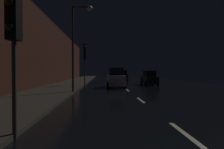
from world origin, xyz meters
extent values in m
cube|color=black|center=(0.00, 24.50, -0.01)|extent=(26.27, 84.00, 0.02)
cube|color=#38332B|center=(-6.94, 24.50, 0.07)|extent=(4.40, 84.00, 0.15)
cube|color=#472319|center=(-9.54, 21.00, 4.25)|extent=(0.80, 63.00, 8.51)
cube|color=beige|center=(0.00, 3.00, 0.01)|extent=(0.16, 2.20, 0.01)
cube|color=beige|center=(0.00, 9.33, 0.01)|extent=(0.16, 2.20, 0.01)
cube|color=beige|center=(0.00, 15.57, 0.01)|extent=(0.16, 2.20, 0.01)
cube|color=beige|center=(0.00, 22.72, 0.01)|extent=(0.16, 2.20, 0.01)
cube|color=beige|center=(0.00, 25.15, 0.01)|extent=(0.16, 2.20, 0.01)
cylinder|color=#38383A|center=(-4.64, 21.17, 1.66)|extent=(0.12, 0.12, 3.33)
cube|color=black|center=(-4.64, 21.17, 4.28)|extent=(0.37, 0.40, 1.90)
sphere|color=red|center=(-4.60, 21.00, 4.91)|extent=(0.22, 0.22, 0.22)
sphere|color=black|center=(-4.60, 21.00, 4.28)|extent=(0.22, 0.22, 0.22)
sphere|color=black|center=(-4.60, 21.00, 3.64)|extent=(0.22, 0.22, 0.22)
cylinder|color=#38383A|center=(-4.74, 2.77, 1.32)|extent=(0.12, 0.12, 2.64)
cube|color=black|center=(-4.74, 2.77, 3.59)|extent=(0.33, 0.36, 1.90)
sphere|color=black|center=(-4.75, 2.60, 3.59)|extent=(0.22, 0.22, 0.22)
sphere|color=black|center=(-4.75, 2.60, 2.95)|extent=(0.22, 0.22, 0.22)
cylinder|color=#2D2D30|center=(-4.84, 13.23, 3.57)|extent=(0.16, 0.16, 7.15)
cylinder|color=#2D2D30|center=(-4.14, 13.23, 7.10)|extent=(1.40, 0.10, 0.10)
sphere|color=beige|center=(-3.44, 13.23, 7.00)|extent=(0.44, 0.44, 0.44)
cube|color=silver|center=(-0.86, 19.19, 0.79)|extent=(1.84, 4.30, 1.13)
cube|color=black|center=(-0.86, 19.34, 1.78)|extent=(1.57, 2.15, 0.86)
cylinder|color=black|center=(0.04, 17.68, 0.33)|extent=(0.23, 0.66, 0.66)
cylinder|color=black|center=(-1.76, 17.68, 0.33)|extent=(0.23, 0.66, 0.66)
cylinder|color=black|center=(0.04, 20.69, 0.33)|extent=(0.23, 0.66, 0.66)
cylinder|color=black|center=(-1.76, 20.69, 0.33)|extent=(0.23, 0.66, 0.66)
sphere|color=white|center=(-0.35, 17.08, 0.79)|extent=(0.18, 0.18, 0.18)
sphere|color=white|center=(-1.37, 17.08, 0.79)|extent=(0.18, 0.18, 0.18)
sphere|color=red|center=(-0.35, 21.29, 0.79)|extent=(0.18, 0.18, 0.18)
sphere|color=red|center=(-1.37, 21.29, 0.79)|extent=(0.18, 0.18, 0.18)
cube|color=black|center=(3.84, 22.47, 0.68)|extent=(1.59, 3.71, 0.97)
cube|color=black|center=(3.84, 22.34, 1.54)|extent=(1.35, 1.85, 0.74)
cylinder|color=black|center=(3.06, 23.77, 0.28)|extent=(0.19, 0.56, 0.56)
cylinder|color=black|center=(4.61, 23.77, 0.28)|extent=(0.19, 0.56, 0.56)
cylinder|color=black|center=(3.06, 21.18, 0.28)|extent=(0.19, 0.56, 0.56)
cylinder|color=black|center=(4.61, 21.18, 0.28)|extent=(0.19, 0.56, 0.56)
sphere|color=slate|center=(3.40, 24.29, 0.68)|extent=(0.16, 0.16, 0.16)
sphere|color=slate|center=(4.27, 24.29, 0.68)|extent=(0.16, 0.16, 0.16)
sphere|color=red|center=(3.40, 20.66, 0.68)|extent=(0.16, 0.16, 0.16)
sphere|color=red|center=(4.27, 20.66, 0.68)|extent=(0.16, 0.16, 0.16)
cube|color=#0F3819|center=(1.59, 35.06, 0.72)|extent=(1.67, 3.91, 1.02)
cube|color=black|center=(1.59, 34.92, 1.62)|extent=(1.42, 1.95, 0.78)
cylinder|color=black|center=(0.77, 36.42, 0.30)|extent=(0.20, 0.60, 0.60)
cylinder|color=black|center=(2.41, 36.42, 0.30)|extent=(0.20, 0.60, 0.60)
cylinder|color=black|center=(0.77, 33.69, 0.30)|extent=(0.20, 0.60, 0.60)
cylinder|color=black|center=(2.41, 33.69, 0.30)|extent=(0.20, 0.60, 0.60)
sphere|color=slate|center=(1.13, 36.97, 0.72)|extent=(0.17, 0.17, 0.17)
sphere|color=slate|center=(2.05, 36.97, 0.72)|extent=(0.17, 0.17, 0.17)
sphere|color=red|center=(1.13, 33.14, 0.72)|extent=(0.17, 0.17, 0.17)
sphere|color=red|center=(2.05, 33.14, 0.72)|extent=(0.17, 0.17, 0.17)
camera|label=1|loc=(-2.39, -2.33, 1.82)|focal=30.12mm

